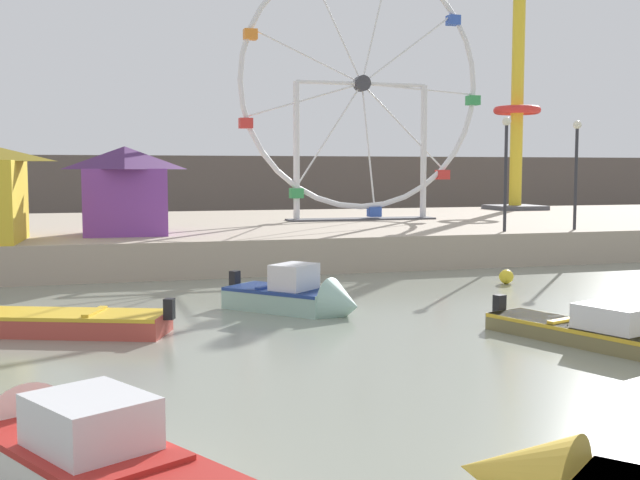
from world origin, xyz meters
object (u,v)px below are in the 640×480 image
(motorboat_faded_red, at_px, (29,322))
(motorboat_olive_wood, at_px, (632,339))
(drop_tower_yellow_tower, at_px, (517,102))
(promenade_lamp_near, at_px, (576,159))
(mooring_buoy_orange, at_px, (506,277))
(motorboat_seafoam, at_px, (302,297))
(ferris_wheel_white_frame, at_px, (362,88))
(promenade_lamp_far, at_px, (506,158))
(motorboat_white_red_stripe, at_px, (74,451))
(carnival_booth_purple_stall, at_px, (125,189))

(motorboat_faded_red, height_order, motorboat_olive_wood, motorboat_olive_wood)
(drop_tower_yellow_tower, relative_size, promenade_lamp_near, 3.58)
(mooring_buoy_orange, bearing_deg, motorboat_seafoam, -158.52)
(ferris_wheel_white_frame, bearing_deg, promenade_lamp_far, -70.18)
(motorboat_white_red_stripe, bearing_deg, ferris_wheel_white_frame, -54.55)
(motorboat_olive_wood, bearing_deg, motorboat_white_red_stripe, -90.87)
(drop_tower_yellow_tower, distance_m, carnival_booth_purple_stall, 25.41)
(motorboat_seafoam, xyz_separation_m, ferris_wheel_white_frame, (6.92, 15.32, 6.73))
(promenade_lamp_far, bearing_deg, drop_tower_yellow_tower, 58.53)
(motorboat_olive_wood, relative_size, motorboat_seafoam, 1.59)
(ferris_wheel_white_frame, distance_m, promenade_lamp_near, 10.25)
(motorboat_faded_red, relative_size, mooring_buoy_orange, 11.89)
(motorboat_seafoam, relative_size, carnival_booth_purple_stall, 1.10)
(motorboat_faded_red, xyz_separation_m, drop_tower_yellow_tower, (24.68, 22.46, 7.01))
(motorboat_seafoam, bearing_deg, mooring_buoy_orange, 70.07)
(motorboat_seafoam, relative_size, ferris_wheel_white_frame, 0.30)
(promenade_lamp_far, bearing_deg, promenade_lamp_near, 1.78)
(motorboat_olive_wood, distance_m, mooring_buoy_orange, 9.10)
(motorboat_white_red_stripe, bearing_deg, motorboat_olive_wood, -99.45)
(ferris_wheel_white_frame, xyz_separation_m, carnival_booth_purple_stall, (-10.62, -5.29, -4.29))
(carnival_booth_purple_stall, relative_size, promenade_lamp_far, 0.77)
(motorboat_faded_red, distance_m, drop_tower_yellow_tower, 34.10)
(drop_tower_yellow_tower, distance_m, promenade_lamp_near, 15.58)
(carnival_booth_purple_stall, distance_m, promenade_lamp_far, 13.74)
(motorboat_white_red_stripe, distance_m, promenade_lamp_near, 24.99)
(mooring_buoy_orange, bearing_deg, carnival_booth_purple_stall, 146.73)
(motorboat_olive_wood, bearing_deg, motorboat_faded_red, -134.69)
(ferris_wheel_white_frame, height_order, carnival_booth_purple_stall, ferris_wheel_white_frame)
(motorboat_faded_red, relative_size, promenade_lamp_near, 1.27)
(ferris_wheel_white_frame, bearing_deg, carnival_booth_purple_stall, -153.52)
(motorboat_white_red_stripe, height_order, promenade_lamp_far, promenade_lamp_far)
(carnival_booth_purple_stall, height_order, mooring_buoy_orange, carnival_booth_purple_stall)
(motorboat_seafoam, distance_m, drop_tower_yellow_tower, 29.28)
(ferris_wheel_white_frame, height_order, mooring_buoy_orange, ferris_wheel_white_frame)
(motorboat_seafoam, bearing_deg, ferris_wheel_white_frame, 114.28)
(motorboat_faded_red, xyz_separation_m, mooring_buoy_orange, (13.47, 3.65, -0.03))
(motorboat_seafoam, distance_m, carnival_booth_purple_stall, 10.96)
(motorboat_white_red_stripe, distance_m, motorboat_olive_wood, 10.70)
(motorboat_olive_wood, xyz_separation_m, drop_tower_yellow_tower, (13.53, 27.61, 7.00))
(ferris_wheel_white_frame, bearing_deg, mooring_buoy_orange, -88.53)
(motorboat_white_red_stripe, relative_size, motorboat_olive_wood, 0.95)
(motorboat_white_red_stripe, height_order, ferris_wheel_white_frame, ferris_wheel_white_frame)
(motorboat_white_red_stripe, relative_size, promenade_lamp_near, 1.30)
(motorboat_seafoam, xyz_separation_m, promenade_lamp_far, (9.76, 7.46, 3.55))
(motorboat_white_red_stripe, bearing_deg, drop_tower_yellow_tower, -65.73)
(motorboat_faded_red, relative_size, promenade_lamp_far, 1.25)
(motorboat_seafoam, bearing_deg, motorboat_olive_wood, -1.77)
(motorboat_white_red_stripe, relative_size, drop_tower_yellow_tower, 0.36)
(motorboat_white_red_stripe, bearing_deg, motorboat_seafoam, -57.28)
(promenade_lamp_near, xyz_separation_m, promenade_lamp_far, (-3.03, -0.09, 0.04))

